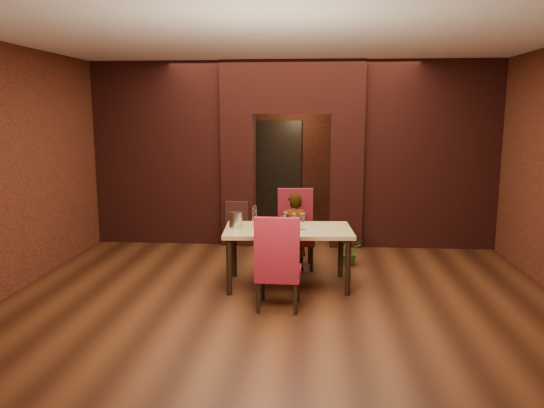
{
  "coord_description": "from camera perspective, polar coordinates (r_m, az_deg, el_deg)",
  "views": [
    {
      "loc": [
        0.41,
        -7.29,
        2.33
      ],
      "look_at": [
        -0.19,
        0.0,
        1.06
      ],
      "focal_mm": 35.0,
      "sensor_mm": 36.0,
      "label": 1
    }
  ],
  "objects": [
    {
      "name": "wall_back",
      "position": [
        11.32,
        2.65,
        6.13
      ],
      "size": [
        7.0,
        0.04,
        3.2
      ],
      "primitive_type": "cube",
      "color": "maroon",
      "rests_on": "ground"
    },
    {
      "name": "water_bottle",
      "position": [
        7.26,
        -1.88,
        -1.21
      ],
      "size": [
        0.07,
        0.07,
        0.29
      ],
      "primitive_type": "cylinder",
      "color": "white",
      "rests_on": "dining_table"
    },
    {
      "name": "wing_wall_left",
      "position": [
        9.72,
        -11.92,
        5.33
      ],
      "size": [
        2.28,
        0.35,
        3.2
      ],
      "primitive_type": "cube",
      "color": "maroon",
      "rests_on": "ground"
    },
    {
      "name": "person_seated",
      "position": [
        7.91,
        2.41,
        -2.99
      ],
      "size": [
        0.42,
        0.28,
        1.15
      ],
      "primitive_type": "imported",
      "rotation": [
        0.0,
        0.0,
        3.14
      ],
      "color": "silver",
      "rests_on": "ground"
    },
    {
      "name": "rear_door",
      "position": [
        11.33,
        0.59,
        3.35
      ],
      "size": [
        0.9,
        0.08,
        2.1
      ],
      "primitive_type": "cube",
      "color": "black",
      "rests_on": "ground"
    },
    {
      "name": "vent_panel",
      "position": [
        9.27,
        -3.81,
        -1.25
      ],
      "size": [
        0.4,
        0.03,
        0.5
      ],
      "primitive_type": "cube",
      "color": "#9D452D",
      "rests_on": "ground"
    },
    {
      "name": "ceiling",
      "position": [
        7.35,
        1.55,
        16.64
      ],
      "size": [
        7.0,
        8.0,
        0.04
      ],
      "primitive_type": "cube",
      "color": "silver",
      "rests_on": "ground"
    },
    {
      "name": "wine_glass_c",
      "position": [
        7.0,
        3.32,
        -1.91
      ],
      "size": [
        0.09,
        0.09,
        0.22
      ],
      "primitive_type": null,
      "color": "white",
      "rests_on": "dining_table"
    },
    {
      "name": "wine_glass_a",
      "position": [
        7.27,
        1.44,
        -1.6
      ],
      "size": [
        0.08,
        0.08,
        0.19
      ],
      "primitive_type": null,
      "color": "white",
      "rests_on": "dining_table"
    },
    {
      "name": "wine_bucket",
      "position": [
        7.13,
        -3.92,
        -1.73
      ],
      "size": [
        0.18,
        0.18,
        0.22
      ],
      "primitive_type": "cylinder",
      "color": "silver",
      "rests_on": "dining_table"
    },
    {
      "name": "potted_plant",
      "position": [
        8.31,
        8.37,
        -5.13
      ],
      "size": [
        0.44,
        0.42,
        0.39
      ],
      "primitive_type": "imported",
      "rotation": [
        0.0,
        0.0,
        0.41
      ],
      "color": "#2C5C1C",
      "rests_on": "ground"
    },
    {
      "name": "wine_glass_b",
      "position": [
        7.13,
        2.36,
        -1.8
      ],
      "size": [
        0.08,
        0.08,
        0.2
      ],
      "primitive_type": null,
      "color": "white",
      "rests_on": "dining_table"
    },
    {
      "name": "floor",
      "position": [
        7.66,
        1.44,
        -7.85
      ],
      "size": [
        8.0,
        8.0,
        0.0
      ],
      "primitive_type": "plane",
      "color": "#432110",
      "rests_on": "ground"
    },
    {
      "name": "chair_near",
      "position": [
        6.35,
        0.72,
        -6.18
      ],
      "size": [
        0.54,
        0.54,
        1.15
      ],
      "primitive_type": "cube",
      "rotation": [
        0.0,
        0.0,
        3.12
      ],
      "color": "maroon",
      "rests_on": "ground"
    },
    {
      "name": "lintel",
      "position": [
        9.31,
        2.24,
        12.42
      ],
      "size": [
        2.45,
        0.55,
        0.9
      ],
      "primitive_type": "cube",
      "color": "maroon",
      "rests_on": "ground"
    },
    {
      "name": "chair_far",
      "position": [
        7.97,
        2.57,
        -2.75
      ],
      "size": [
        0.58,
        0.58,
        1.18
      ],
      "primitive_type": "cube",
      "rotation": [
        0.0,
        0.0,
        0.08
      ],
      "color": "maroon",
      "rests_on": "ground"
    },
    {
      "name": "wall_front",
      "position": [
        3.39,
        -2.33,
        -2.55
      ],
      "size": [
        7.0,
        0.04,
        3.2
      ],
      "primitive_type": "cube",
      "color": "maroon",
      "rests_on": "ground"
    },
    {
      "name": "dining_table",
      "position": [
        7.21,
        1.72,
        -5.72
      ],
      "size": [
        1.76,
        1.07,
        0.79
      ],
      "primitive_type": "cube",
      "rotation": [
        0.0,
        0.0,
        0.07
      ],
      "color": "tan",
      "rests_on": "ground"
    },
    {
      "name": "wall_left",
      "position": [
        8.3,
        -23.45,
        3.99
      ],
      "size": [
        0.04,
        8.0,
        3.2
      ],
      "primitive_type": "cube",
      "color": "maroon",
      "rests_on": "ground"
    },
    {
      "name": "tasting_sheet",
      "position": [
        6.85,
        -0.49,
        -3.1
      ],
      "size": [
        0.35,
        0.26,
        0.0
      ],
      "primitive_type": "cube",
      "rotation": [
        0.0,
        0.0,
        -0.06
      ],
      "color": "silver",
      "rests_on": "dining_table"
    },
    {
      "name": "wing_wall_right",
      "position": [
        9.52,
        16.6,
        5.04
      ],
      "size": [
        2.28,
        0.35,
        3.2
      ],
      "primitive_type": "cube",
      "color": "maroon",
      "rests_on": "ground"
    },
    {
      "name": "pillar_left",
      "position": [
        9.46,
        -3.59,
        2.66
      ],
      "size": [
        0.55,
        0.55,
        2.3
      ],
      "primitive_type": "cube",
      "color": "maroon",
      "rests_on": "ground"
    },
    {
      "name": "pillar_right",
      "position": [
        9.38,
        7.99,
        2.52
      ],
      "size": [
        0.55,
        0.55,
        2.3
      ],
      "primitive_type": "cube",
      "color": "maroon",
      "rests_on": "ground"
    },
    {
      "name": "rear_door_frame",
      "position": [
        11.29,
        0.58,
        3.33
      ],
      "size": [
        1.02,
        0.04,
        2.22
      ],
      "primitive_type": "cube",
      "color": "black",
      "rests_on": "ground"
    }
  ]
}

